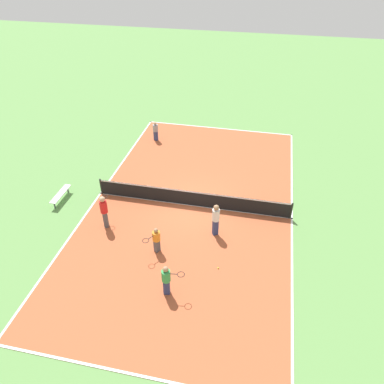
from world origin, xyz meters
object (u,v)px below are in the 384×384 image
Objects in this scene: player_far_white at (216,218)px; bench at (61,194)px; player_center_orange at (156,239)px; tennis_ball_left_sideline at (218,268)px; tennis_net at (192,198)px; tennis_ball_midcourt at (105,204)px; player_coach_red at (104,209)px; player_baseline_gray at (155,130)px; player_far_green at (166,279)px.

bench is at bearing -39.90° from player_far_white.
tennis_ball_left_sideline is at bearing 113.97° from player_center_orange.
tennis_ball_midcourt is at bearing 11.24° from tennis_net.
player_far_white is (-1.59, 2.01, 0.53)m from tennis_net.
player_coach_red is 9.35m from player_baseline_gray.
player_far_white reaches higher than bench.
tennis_ball_left_sideline is at bearing 70.87° from bench.
player_far_white is 0.96× the size of player_coach_red.
player_coach_red reaches higher than player_center_orange.
tennis_ball_midcourt is at bearing -43.46° from player_far_white.
player_baseline_gray is at bearing -90.84° from player_far_white.
player_coach_red is (3.83, 2.58, 0.58)m from tennis_net.
tennis_net reaches higher than tennis_ball_midcourt.
tennis_ball_midcourt is at bearing 126.17° from player_far_green.
player_coach_red is (-3.28, 1.55, 0.70)m from bench.
tennis_net reaches higher than tennis_ball_left_sideline.
bench is at bearing -19.13° from tennis_ball_left_sideline.
bench is 6.82m from player_center_orange.
tennis_ball_midcourt is (4.85, -5.07, -0.84)m from player_far_green.
player_center_orange is at bearing 1.60° from player_far_white.
player_far_white is at bearing 128.33° from tennis_net.
bench is (7.11, 1.03, -0.12)m from tennis_net.
tennis_ball_left_sideline is (-0.50, 2.21, -0.99)m from player_far_white.
tennis_ball_left_sideline is at bearing -122.21° from player_coach_red.
player_center_orange reaches higher than tennis_ball_left_sideline.
player_coach_red is 5.31m from player_far_green.
bench is 8.88m from player_far_green.
tennis_net is 7.60× the size of player_baseline_gray.
player_far_white reaches higher than tennis_ball_midcourt.
player_center_orange is (-3.17, 10.49, -0.01)m from player_baseline_gray.
bench is at bearing -79.89° from player_center_orange.
bench is 1.32× the size of player_center_orange.
tennis_net is 5.86× the size of bench.
bench is at bearing 47.97° from player_coach_red.
player_baseline_gray reaches higher than tennis_ball_midcourt.
player_far_white is at bearing -77.31° from tennis_ball_left_sideline.
player_coach_red reaches higher than player_far_green.
tennis_net is 5.90× the size of player_far_white.
tennis_net is 153.79× the size of tennis_ball_left_sideline.
player_baseline_gray is at bearing -60.89° from tennis_ball_left_sideline.
player_far_green is at bearing 133.73° from tennis_ball_midcourt.
player_center_orange is at bearing -127.84° from player_coach_red.
player_far_white reaches higher than player_center_orange.
player_far_white is at bearing 83.58° from bench.
bench is 8.39m from player_baseline_gray.
tennis_net is at bearing 84.71° from player_far_green.
player_center_orange is 19.88× the size of tennis_ball_left_sideline.
player_far_green reaches higher than bench.
tennis_ball_left_sideline is (-6.12, 10.98, -0.73)m from player_baseline_gray.
player_coach_red reaches higher than player_far_white.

